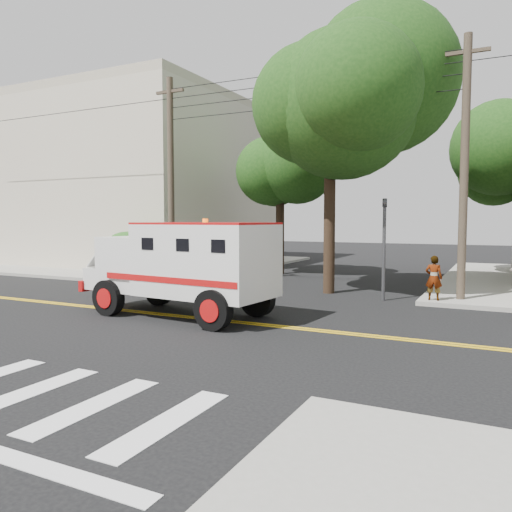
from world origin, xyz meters
The scene contains 12 objects.
ground centered at (0.00, 0.00, 0.00)m, with size 100.00×100.00×0.00m, color black.
sidewalk_nw centered at (-13.50, 13.50, 0.07)m, with size 17.00×17.00×0.15m, color gray.
building_left centered at (-15.50, 15.00, 5.15)m, with size 16.00×14.00×10.00m, color #C1B59E.
utility_pole_left centered at (-5.60, 6.00, 4.50)m, with size 0.28×0.28×9.00m, color #382D23.
utility_pole_right centered at (6.30, 6.20, 4.50)m, with size 0.28×0.28×9.00m, color #382D23.
tree_main centered at (1.94, 6.21, 7.20)m, with size 6.08×5.70×9.85m.
tree_left centered at (-2.68, 11.79, 5.73)m, with size 4.48×4.20×7.70m.
traffic_signal centered at (3.80, 5.60, 2.23)m, with size 0.15×0.18×3.60m.
accessibility_sign centered at (-6.20, 6.17, 1.37)m, with size 0.45×0.10×2.02m.
palm_planter centered at (-7.44, 6.62, 1.65)m, with size 3.52×2.63×2.36m.
armored_truck centered at (-0.83, 0.06, 1.58)m, with size 6.28×2.93×2.78m.
pedestrian_a centered at (5.50, 5.50, 0.91)m, with size 0.55×0.36×1.51m, color gray.
Camera 1 is at (7.56, -12.06, 2.85)m, focal length 35.00 mm.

